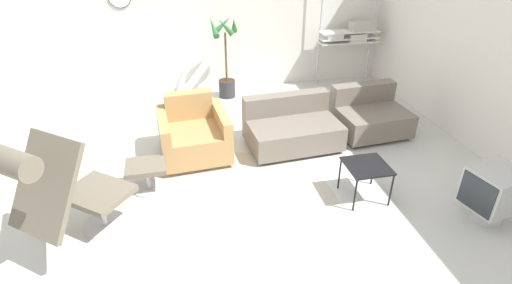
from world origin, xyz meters
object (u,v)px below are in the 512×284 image
at_px(lounge_chair, 54,183).
at_px(side_table, 367,168).
at_px(couch_low, 292,129).
at_px(potted_plant, 226,66).
at_px(couch_second, 369,117).
at_px(ottoman, 146,171).
at_px(armchair_red, 194,136).
at_px(shelf_unit, 351,34).
at_px(crt_television, 493,192).

xyz_separation_m(lounge_chair, side_table, (3.07, 0.20, -0.40)).
bearing_deg(couch_low, potted_plant, -76.09).
height_order(couch_second, side_table, couch_second).
distance_m(ottoman, armchair_red, 0.89).
bearing_deg(couch_low, couch_second, -177.63).
distance_m(ottoman, potted_plant, 2.89).
distance_m(lounge_chair, armchair_red, 2.04).
distance_m(lounge_chair, shelf_unit, 5.59).
relative_size(side_table, shelf_unit, 0.23).
relative_size(side_table, crt_television, 0.78).
relative_size(couch_low, side_table, 2.77).
bearing_deg(couch_low, side_table, 104.92).
height_order(ottoman, couch_second, couch_second).
relative_size(armchair_red, side_table, 2.02).
distance_m(couch_second, side_table, 1.65).
relative_size(armchair_red, couch_low, 0.73).
bearing_deg(couch_second, shelf_unit, -107.85).
distance_m(potted_plant, shelf_unit, 2.35).
xyz_separation_m(couch_low, side_table, (0.45, -1.32, 0.14)).
bearing_deg(lounge_chair, ottoman, 90.00).
xyz_separation_m(ottoman, armchair_red, (0.59, 0.66, 0.04)).
height_order(lounge_chair, side_table, lounge_chair).
bearing_deg(shelf_unit, potted_plant, -176.37).
height_order(armchair_red, side_table, armchair_red).
relative_size(armchair_red, shelf_unit, 0.47).
distance_m(couch_low, couch_second, 1.23).
distance_m(lounge_chair, potted_plant, 3.97).
distance_m(side_table, potted_plant, 3.40).
bearing_deg(ottoman, shelf_unit, 36.82).
height_order(potted_plant, shelf_unit, shelf_unit).
bearing_deg(side_table, armchair_red, 143.65).
distance_m(lounge_chair, side_table, 3.10).
relative_size(ottoman, crt_television, 0.76).
xyz_separation_m(armchair_red, couch_low, (1.34, 0.00, -0.05)).
height_order(couch_low, crt_television, couch_low).
bearing_deg(armchair_red, couch_second, 178.81).
bearing_deg(potted_plant, ottoman, -117.05).
xyz_separation_m(armchair_red, couch_second, (2.56, 0.14, -0.05)).
height_order(lounge_chair, couch_low, lounge_chair).
bearing_deg(shelf_unit, couch_low, -129.53).
height_order(couch_second, shelf_unit, shelf_unit).
bearing_deg(crt_television, couch_second, -2.62).
bearing_deg(crt_television, ottoman, 58.16).
bearing_deg(crt_television, armchair_red, 44.50).
relative_size(lounge_chair, couch_low, 1.01).
distance_m(armchair_red, shelf_unit, 3.72).
xyz_separation_m(armchair_red, potted_plant, (0.72, 1.90, 0.26)).
distance_m(ottoman, couch_second, 3.25).
bearing_deg(potted_plant, lounge_chair, -120.18).
distance_m(crt_television, shelf_unit, 4.04).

